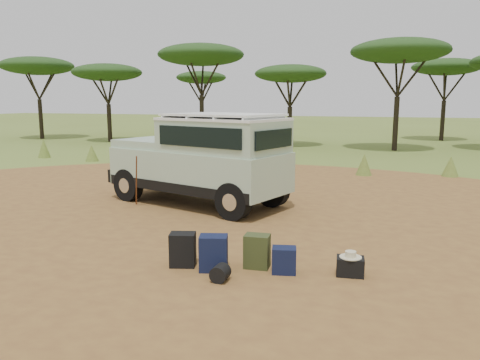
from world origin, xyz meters
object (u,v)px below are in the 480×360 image
(safari_vehicle, at_px, (203,161))
(duffel_navy, at_px, (284,260))
(backpack_black, at_px, (183,250))
(hard_case, at_px, (350,267))
(walking_staff, at_px, (136,181))
(backpack_olive, at_px, (257,251))
(backpack_navy, at_px, (214,253))

(safari_vehicle, distance_m, duffel_navy, 5.40)
(safari_vehicle, bearing_deg, backpack_black, -53.80)
(hard_case, bearing_deg, walking_staff, 144.21)
(hard_case, bearing_deg, backpack_olive, 178.28)
(backpack_black, relative_size, backpack_navy, 0.97)
(duffel_navy, relative_size, hard_case, 1.01)
(safari_vehicle, relative_size, walking_staff, 3.65)
(safari_vehicle, xyz_separation_m, hard_case, (4.23, -4.01, -1.02))
(duffel_navy, bearing_deg, hard_case, -0.22)
(backpack_navy, bearing_deg, hard_case, -3.74)
(backpack_olive, relative_size, duffel_navy, 1.32)
(walking_staff, bearing_deg, safari_vehicle, -9.58)
(backpack_black, bearing_deg, hard_case, -7.03)
(backpack_olive, xyz_separation_m, duffel_navy, (0.48, -0.10, -0.07))
(walking_staff, relative_size, hard_case, 3.38)
(walking_staff, height_order, backpack_navy, walking_staff)
(walking_staff, height_order, backpack_black, walking_staff)
(walking_staff, xyz_separation_m, backpack_navy, (3.62, -3.69, -0.39))
(safari_vehicle, xyz_separation_m, backpack_olive, (2.72, -4.14, -0.89))
(backpack_navy, bearing_deg, backpack_black, 160.59)
(backpack_black, distance_m, hard_case, 2.75)
(safari_vehicle, distance_m, hard_case, 5.92)
(backpack_black, distance_m, backpack_navy, 0.57)
(backpack_navy, distance_m, duffel_navy, 1.15)
(duffel_navy, bearing_deg, backpack_black, 174.91)
(backpack_olive, bearing_deg, backpack_navy, -155.55)
(walking_staff, distance_m, backpack_navy, 5.19)
(walking_staff, relative_size, backpack_black, 2.53)
(backpack_olive, bearing_deg, walking_staff, 137.55)
(safari_vehicle, distance_m, backpack_navy, 5.03)
(safari_vehicle, relative_size, backpack_navy, 8.93)
(backpack_navy, height_order, backpack_olive, backpack_navy)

